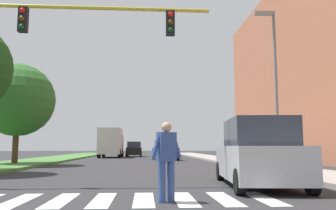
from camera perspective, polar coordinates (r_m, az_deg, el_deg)
ground_plane at (r=29.76m, az=-5.72°, el=-9.14°), size 140.00×140.00×0.00m
crosswalk at (r=7.94m, az=-10.78°, el=-15.19°), size 7.65×2.20×0.01m
median_strip at (r=28.91m, az=-20.45°, el=-8.66°), size 4.17×64.00×0.15m
tree_far at (r=23.70m, az=-23.65°, el=0.77°), size 4.60×4.60×6.26m
sidewalk_right at (r=28.54m, az=9.73°, el=-9.02°), size 3.00×64.00×0.15m
traffic_light_gantry at (r=11.73m, az=-23.33°, el=9.39°), size 8.48×0.30×6.00m
street_lamp_right at (r=17.04m, az=17.13°, el=5.00°), size 1.02×0.24×7.50m
pedestrian_performer at (r=7.43m, az=-0.27°, el=-8.69°), size 0.71×0.40×1.69m
suv_crossing at (r=10.57m, az=14.65°, el=-7.96°), size 2.36×4.76×1.97m
sedan_midblock at (r=30.68m, az=-0.52°, el=-7.61°), size 2.23×4.47×1.74m
sedan_distant at (r=41.17m, az=-5.65°, el=-7.40°), size 1.87×4.10×1.75m
truck_box_delivery at (r=38.22m, az=-9.42°, el=-6.14°), size 2.40×6.20×3.10m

